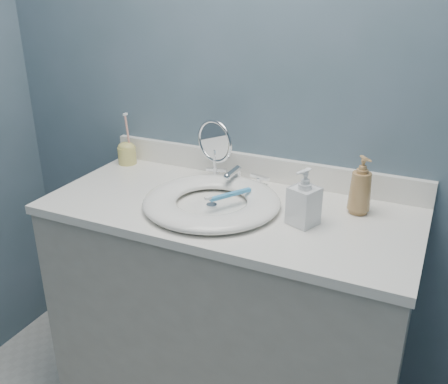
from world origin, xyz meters
The scene contains 12 objects.
back_wall centered at (0.00, 1.25, 1.20)m, with size 2.20×0.02×2.40m, color #445A66.
vanity_cabinet centered at (0.00, 0.97, 0.42)m, with size 1.20×0.55×0.85m, color #ADA99E.
countertop centered at (0.00, 0.97, 0.86)m, with size 1.22×0.57×0.03m, color white.
backsplash centered at (0.00, 1.24, 0.93)m, with size 1.22×0.02×0.09m, color white.
basin centered at (-0.05, 0.94, 0.90)m, with size 0.45×0.45×0.04m, color white, non-canonical shape.
drain centered at (-0.05, 0.94, 0.88)m, with size 0.04×0.04×0.01m, color silver.
faucet centered at (-0.05, 1.14, 0.91)m, with size 0.25×0.13×0.07m.
makeup_mirror centered at (-0.13, 1.14, 1.01)m, with size 0.16×0.09×0.24m.
soap_bottle_amber centered at (0.39, 1.10, 0.97)m, with size 0.07×0.07×0.19m, color #A17948.
soap_bottle_clear centered at (0.26, 0.95, 0.97)m, with size 0.08×0.08×0.18m, color white.
toothbrush_holder centered at (-0.54, 1.17, 0.93)m, with size 0.07×0.07×0.21m.
toothbrush_lying centered at (0.00, 0.96, 0.92)m, with size 0.10×0.16×0.02m.
Camera 1 is at (0.61, -0.38, 1.57)m, focal length 40.00 mm.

